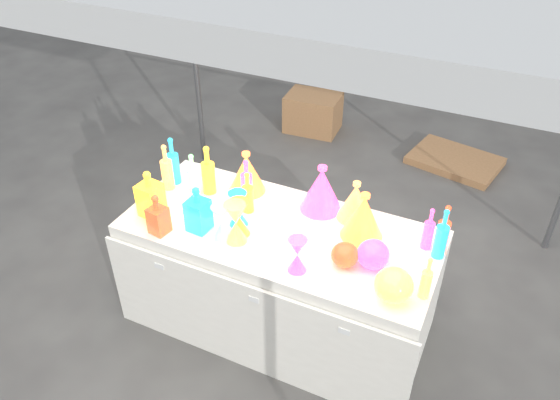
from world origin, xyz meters
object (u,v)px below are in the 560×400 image
at_px(bottle_0, 208,170).
at_px(display_table, 279,278).
at_px(lampshade_0, 247,172).
at_px(cardboard_box_closed, 313,113).
at_px(decanter_0, 150,193).

bearing_deg(bottle_0, display_table, -15.73).
relative_size(display_table, bottle_0, 5.68).
xyz_separation_m(display_table, lampshade_0, (-0.35, 0.27, 0.51)).
bearing_deg(lampshade_0, cardboard_box_closed, 90.10).
xyz_separation_m(cardboard_box_closed, decanter_0, (0.06, -2.66, 0.71)).
distance_m(cardboard_box_closed, lampshade_0, 2.35).
bearing_deg(lampshade_0, decanter_0, -141.67).
bearing_deg(cardboard_box_closed, lampshade_0, -82.42).
distance_m(decanter_0, lampshade_0, 0.60).
relative_size(cardboard_box_closed, bottle_0, 1.62).
xyz_separation_m(cardboard_box_closed, lampshade_0, (0.45, -2.20, 0.69)).
relative_size(display_table, cardboard_box_closed, 3.50).
bearing_deg(decanter_0, lampshade_0, 55.94).
bearing_deg(display_table, bottle_0, 164.27).
height_order(display_table, decanter_0, decanter_0).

